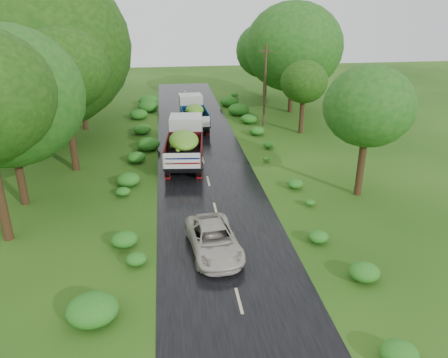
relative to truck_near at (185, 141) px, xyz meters
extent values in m
plane|color=#193F0D|center=(1.25, -15.64, -1.62)|extent=(120.00, 120.00, 0.00)
cube|color=black|center=(1.25, -10.64, -1.61)|extent=(6.50, 80.00, 0.02)
cube|color=#BFB78C|center=(1.25, -15.64, -1.60)|extent=(0.12, 1.60, 0.00)
cube|color=#BFB78C|center=(1.25, -11.64, -1.60)|extent=(0.12, 1.60, 0.00)
cube|color=#BFB78C|center=(1.25, -7.64, -1.60)|extent=(0.12, 1.60, 0.00)
cube|color=#BFB78C|center=(1.25, -3.64, -1.60)|extent=(0.12, 1.60, 0.00)
cube|color=#BFB78C|center=(1.25, 0.36, -1.60)|extent=(0.12, 1.60, 0.00)
cube|color=#BFB78C|center=(1.25, 4.36, -1.60)|extent=(0.12, 1.60, 0.00)
cube|color=#BFB78C|center=(1.25, 8.36, -1.60)|extent=(0.12, 1.60, 0.00)
cube|color=#BFB78C|center=(1.25, 12.36, -1.60)|extent=(0.12, 1.60, 0.00)
cube|color=#BFB78C|center=(1.25, 16.36, -1.60)|extent=(0.12, 1.60, 0.00)
cube|color=#BFB78C|center=(1.25, 20.36, -1.60)|extent=(0.12, 1.60, 0.00)
cube|color=#BFB78C|center=(1.25, 24.36, -1.60)|extent=(0.12, 1.60, 0.00)
cube|color=black|center=(-0.03, -0.34, -0.93)|extent=(2.45, 6.17, 0.30)
cylinder|color=black|center=(-0.84, 1.94, -1.09)|extent=(0.41, 1.09, 1.07)
cylinder|color=black|center=(1.22, 1.73, -1.09)|extent=(0.41, 1.09, 1.07)
cylinder|color=black|center=(-1.21, -1.59, -1.09)|extent=(0.41, 1.09, 1.07)
cylinder|color=black|center=(0.86, -1.80, -1.09)|extent=(0.41, 1.09, 1.07)
cylinder|color=black|center=(-1.32, -2.68, -1.09)|extent=(0.41, 1.09, 1.07)
cylinder|color=black|center=(0.74, -2.89, -1.09)|extent=(0.41, 1.09, 1.07)
cube|color=maroon|center=(-1.35, -3.04, -1.33)|extent=(0.37, 0.08, 0.48)
cube|color=maroon|center=(0.71, -3.25, -1.33)|extent=(0.37, 0.08, 0.48)
cube|color=silver|center=(0.21, 2.05, 0.23)|extent=(2.55, 2.26, 2.03)
cube|color=black|center=(-0.15, -1.45, -0.70)|extent=(2.91, 4.82, 0.17)
cube|color=#4E0D15|center=(-1.33, -1.33, -0.10)|extent=(0.56, 4.58, 1.01)
cube|color=#4E0D15|center=(1.03, -1.58, -0.10)|extent=(0.56, 4.58, 1.01)
cube|color=#4E0D15|center=(0.08, 0.79, -0.10)|extent=(2.45, 0.34, 1.01)
cube|color=silver|center=(-0.38, -3.70, -0.10)|extent=(2.45, 0.34, 1.01)
ellipsoid|color=#307F17|center=(-0.15, -1.45, 0.53)|extent=(2.45, 4.05, 1.07)
cube|color=black|center=(1.20, 8.70, -1.01)|extent=(1.89, 5.39, 0.26)
cylinder|color=black|center=(0.19, 10.58, -1.15)|extent=(0.31, 0.96, 0.94)
cylinder|color=black|center=(2.02, 10.68, -1.15)|extent=(0.31, 0.96, 0.94)
cylinder|color=black|center=(0.35, 7.45, -1.15)|extent=(0.31, 0.96, 0.94)
cylinder|color=black|center=(2.18, 7.54, -1.15)|extent=(0.31, 0.96, 0.94)
cylinder|color=black|center=(0.40, 6.48, -1.15)|extent=(0.31, 0.96, 0.94)
cylinder|color=black|center=(2.22, 6.58, -1.15)|extent=(0.31, 0.96, 0.94)
cube|color=maroon|center=(0.41, 6.16, -1.36)|extent=(0.32, 0.05, 0.42)
cube|color=maroon|center=(2.24, 6.26, -1.36)|extent=(0.32, 0.05, 0.42)
cube|color=silver|center=(1.09, 10.82, 0.02)|extent=(2.17, 1.90, 1.79)
cube|color=black|center=(1.25, 7.71, -0.80)|extent=(2.37, 4.16, 0.15)
cube|color=navy|center=(0.20, 7.66, -0.28)|extent=(0.28, 4.05, 0.90)
cube|color=navy|center=(2.30, 7.76, -0.28)|extent=(0.28, 4.05, 0.90)
cube|color=navy|center=(1.15, 9.70, -0.28)|extent=(2.17, 0.19, 0.90)
cube|color=silver|center=(1.35, 5.72, -0.28)|extent=(2.17, 0.19, 0.90)
ellipsoid|color=#307F17|center=(1.25, 7.71, 0.28)|extent=(1.99, 3.49, 0.94)
imported|color=beige|center=(0.67, -11.98, -0.96)|extent=(2.58, 4.83, 1.29)
cylinder|color=#382616|center=(7.56, 8.46, 1.95)|extent=(0.23, 0.23, 7.15)
cube|color=#382616|center=(7.56, 8.46, 4.99)|extent=(1.25, 0.30, 0.09)
cylinder|color=black|center=(-9.56, -5.42, 1.93)|extent=(0.45, 0.45, 7.10)
ellipsoid|color=#133A0B|center=(-9.56, -5.42, 4.63)|extent=(4.07, 4.07, 3.67)
cylinder|color=black|center=(-7.56, -0.39, 2.26)|extent=(0.47, 0.47, 7.77)
ellipsoid|color=#133A0B|center=(-7.56, -0.39, 5.21)|extent=(3.44, 3.44, 3.09)
cylinder|color=black|center=(-10.45, 6.04, 2.64)|extent=(0.48, 0.48, 8.53)
ellipsoid|color=#133A0B|center=(-10.45, 6.04, 5.88)|extent=(5.25, 5.25, 4.72)
cylinder|color=black|center=(-8.40, 9.51, 1.68)|extent=(0.44, 0.44, 6.62)
ellipsoid|color=#133A0B|center=(-8.40, 9.51, 4.20)|extent=(3.95, 3.95, 3.56)
cylinder|color=black|center=(-9.25, 14.27, 2.57)|extent=(0.48, 0.48, 8.38)
ellipsoid|color=#133A0B|center=(-9.25, 14.27, 5.75)|extent=(4.25, 4.25, 3.82)
cylinder|color=black|center=(-8.34, 20.96, 2.41)|extent=(0.47, 0.47, 8.07)
ellipsoid|color=#133A0B|center=(-8.34, 20.96, 5.48)|extent=(3.76, 3.76, 3.38)
cylinder|color=black|center=(9.99, -6.80, 1.45)|extent=(0.43, 0.43, 6.16)
ellipsoid|color=#144E13|center=(9.99, -6.80, 3.79)|extent=(3.19, 3.19, 2.87)
cylinder|color=black|center=(10.29, 5.86, 0.89)|extent=(0.40, 0.40, 5.02)
ellipsoid|color=#144E13|center=(10.29, 5.86, 2.80)|extent=(2.81, 2.81, 2.53)
cylinder|color=black|center=(11.32, 12.98, 2.01)|extent=(0.45, 0.45, 7.27)
ellipsoid|color=#144E13|center=(11.32, 12.98, 4.77)|extent=(4.35, 4.35, 3.92)
cylinder|color=black|center=(10.31, 20.28, 1.35)|extent=(0.42, 0.42, 5.95)
ellipsoid|color=#144E13|center=(10.31, 20.28, 3.61)|extent=(3.71, 3.71, 3.34)
camera|label=1|loc=(-1.21, -29.41, 9.62)|focal=35.00mm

